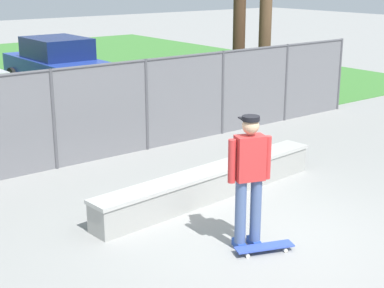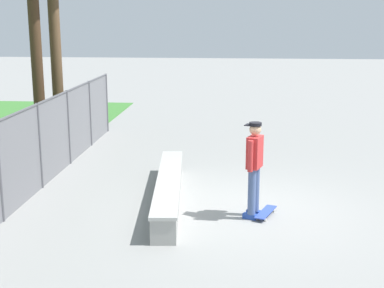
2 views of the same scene
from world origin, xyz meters
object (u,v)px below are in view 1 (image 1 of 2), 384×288
Objects in this scene: skateboard at (264,247)px; concrete_ledge at (211,183)px; car_blue at (56,64)px; skateboarder at (249,176)px.

concrete_ledge is at bearing 70.90° from skateboard.
skateboard is at bearing -109.10° from concrete_ledge.
car_blue is (1.95, 10.08, 0.58)m from concrete_ledge.
skateboard is 0.19× the size of car_blue.
concrete_ledge reaches higher than skateboard.
skateboarder reaches higher than skateboard.
skateboarder is at bearing -114.05° from concrete_ledge.
car_blue is at bearing 77.68° from skateboard.
skateboarder is at bearing -102.97° from car_blue.
concrete_ledge is 2.03m from skateboarder.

